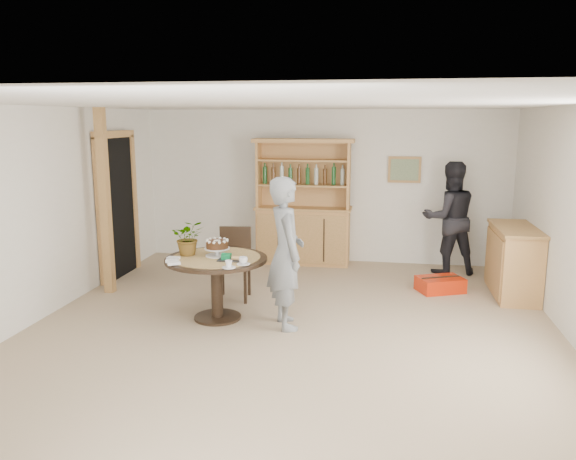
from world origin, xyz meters
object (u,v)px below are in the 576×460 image
(dining_table, at_px, (216,270))
(adult_person, at_px, (450,218))
(sideboard, at_px, (514,261))
(teen_boy, at_px, (286,253))
(dining_chair, at_px, (234,258))
(hutch, at_px, (303,222))
(red_suitcase, at_px, (440,284))

(dining_table, bearing_deg, adult_person, 41.25)
(sideboard, bearing_deg, teen_boy, -149.50)
(sideboard, distance_m, adult_person, 1.31)
(dining_chair, xyz_separation_m, teen_boy, (0.86, -0.93, 0.33))
(hutch, xyz_separation_m, teen_boy, (0.22, -2.90, 0.18))
(hutch, distance_m, adult_person, 2.31)
(sideboard, distance_m, dining_table, 3.99)
(dining_table, relative_size, teen_boy, 0.69)
(hutch, xyz_separation_m, dining_chair, (-0.64, -1.97, -0.15))
(hutch, bearing_deg, red_suitcase, -30.74)
(dining_chair, relative_size, teen_boy, 0.55)
(hutch, relative_size, adult_person, 1.18)
(teen_boy, distance_m, red_suitcase, 2.62)
(dining_table, bearing_deg, sideboard, 23.05)
(hutch, xyz_separation_m, dining_table, (-0.63, -2.80, -0.08))
(dining_chair, xyz_separation_m, red_suitcase, (2.74, 0.73, -0.43))
(hutch, xyz_separation_m, sideboard, (3.04, -1.24, -0.22))
(dining_table, height_order, dining_chair, dining_chair)
(red_suitcase, bearing_deg, adult_person, 56.08)
(sideboard, xyz_separation_m, red_suitcase, (-0.94, -0.01, -0.37))
(teen_boy, bearing_deg, sideboard, -83.07)
(teen_boy, relative_size, adult_person, 1.00)
(dining_table, bearing_deg, red_suitcase, 29.69)
(dining_table, distance_m, adult_person, 3.89)
(sideboard, height_order, adult_person, adult_person)
(adult_person, bearing_deg, teen_boy, 38.16)
(sideboard, bearing_deg, dining_chair, -168.74)
(red_suitcase, bearing_deg, dining_table, -173.41)
(sideboard, relative_size, red_suitcase, 1.78)
(hutch, relative_size, red_suitcase, 2.88)
(hutch, height_order, teen_boy, hutch)
(sideboard, bearing_deg, hutch, 157.79)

